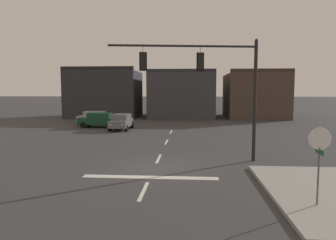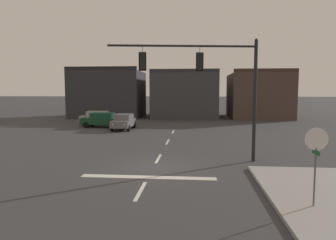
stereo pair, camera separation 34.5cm
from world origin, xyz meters
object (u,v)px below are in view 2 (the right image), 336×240
object	(u,v)px
car_lot_middle	(99,117)
car_lot_farside	(102,120)
stop_sign	(316,148)
car_lot_nearside	(124,121)
signal_mast_near_side	(213,77)

from	to	relation	value
car_lot_middle	car_lot_farside	bearing A→B (deg)	-65.67
stop_sign	car_lot_farside	xyz separation A→B (m)	(-14.45, 22.63, -1.29)
car_lot_middle	car_lot_nearside	bearing A→B (deg)	-46.40
stop_sign	car_lot_nearside	bearing A→B (deg)	118.87
car_lot_nearside	car_lot_farside	size ratio (longest dim) A/B	0.99
stop_sign	car_lot_middle	xyz separation A→B (m)	(-15.64, 25.26, -1.29)
stop_sign	car_lot_farside	distance (m)	26.88
stop_sign	car_lot_middle	world-z (taller)	stop_sign
signal_mast_near_side	car_lot_middle	distance (m)	22.57
signal_mast_near_side	stop_sign	bearing A→B (deg)	-65.89
signal_mast_near_side	stop_sign	distance (m)	8.04
car_lot_nearside	car_lot_middle	xyz separation A→B (m)	(-4.08, 4.28, 0.00)
car_lot_nearside	signal_mast_near_side	bearing A→B (deg)	-58.94
car_lot_farside	car_lot_middle	bearing A→B (deg)	114.33
signal_mast_near_side	car_lot_farside	size ratio (longest dim) A/B	1.83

